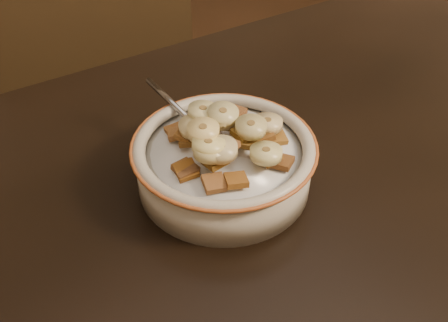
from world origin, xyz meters
TOP-DOWN VIEW (x-y plane):
  - chair at (-0.12, 0.60)m, footprint 0.51×0.51m
  - cereal_bowl at (-0.23, 0.16)m, footprint 0.18×0.18m
  - milk at (-0.23, 0.16)m, footprint 0.15×0.15m
  - spoon at (-0.23, 0.18)m, footprint 0.04×0.05m
  - cereal_square_0 at (-0.28, 0.15)m, footprint 0.02×0.02m
  - cereal_square_1 at (-0.26, 0.13)m, footprint 0.02×0.02m
  - cereal_square_2 at (-0.19, 0.17)m, footprint 0.02×0.02m
  - cereal_square_3 at (-0.26, 0.20)m, footprint 0.03×0.03m
  - cereal_square_4 at (-0.20, 0.11)m, footprint 0.02×0.02m
  - cereal_square_5 at (-0.28, 0.15)m, footprint 0.02×0.02m
  - cereal_square_6 at (-0.26, 0.18)m, footprint 0.03×0.03m
  - cereal_square_7 at (-0.20, 0.10)m, footprint 0.03×0.03m
  - cereal_square_8 at (-0.25, 0.11)m, footprint 0.03×0.03m
  - cereal_square_9 at (-0.18, 0.14)m, footprint 0.03×0.03m
  - cereal_square_10 at (-0.21, 0.15)m, footprint 0.02×0.02m
  - cereal_square_11 at (-0.19, 0.20)m, footprint 0.03×0.03m
  - cereal_square_12 at (-0.25, 0.21)m, footprint 0.02×0.02m
  - cereal_square_13 at (-0.25, 0.18)m, footprint 0.03×0.03m
  - cereal_square_14 at (-0.21, 0.20)m, footprint 0.03×0.03m
  - cereal_square_15 at (-0.23, 0.19)m, footprint 0.03×0.03m
  - cereal_square_16 at (-0.24, 0.14)m, footprint 0.02×0.02m
  - cereal_square_17 at (-0.20, 0.17)m, footprint 0.03×0.03m
  - cereal_square_18 at (-0.19, 0.20)m, footprint 0.03×0.03m
  - cereal_square_19 at (-0.27, 0.12)m, footprint 0.03×0.03m
  - cereal_square_20 at (-0.28, 0.15)m, footprint 0.02×0.02m
  - cereal_square_21 at (-0.21, 0.14)m, footprint 0.03×0.03m
  - cereal_square_22 at (-0.19, 0.14)m, footprint 0.03×0.03m
  - banana_slice_0 at (-0.25, 0.18)m, footprint 0.04×0.04m
  - banana_slice_1 at (-0.22, 0.17)m, footprint 0.04×0.04m
  - banana_slice_2 at (-0.26, 0.14)m, footprint 0.03×0.03m
  - banana_slice_3 at (-0.22, 0.17)m, footprint 0.03×0.03m
  - banana_slice_4 at (-0.26, 0.14)m, footprint 0.04×0.04m
  - banana_slice_5 at (-0.23, 0.19)m, footprint 0.03×0.03m
  - banana_slice_6 at (-0.18, 0.15)m, footprint 0.04×0.04m
  - banana_slice_7 at (-0.21, 0.14)m, footprint 0.04×0.04m
  - banana_slice_8 at (-0.25, 0.16)m, footprint 0.04×0.04m
  - banana_slice_9 at (-0.21, 0.11)m, footprint 0.04×0.04m
  - banana_slice_10 at (-0.25, 0.13)m, footprint 0.03×0.03m

SIDE VIEW (x-z plane):
  - chair at x=-0.12m, z-range 0.00..1.01m
  - cereal_bowl at x=-0.23m, z-range 0.75..0.79m
  - milk at x=-0.23m, z-range 0.79..0.79m
  - spoon at x=-0.23m, z-range 0.79..0.80m
  - cereal_square_12 at x=-0.25m, z-range 0.79..0.80m
  - cereal_square_9 at x=-0.18m, z-range 0.79..0.80m
  - cereal_square_5 at x=-0.28m, z-range 0.79..0.80m
  - cereal_square_7 at x=-0.20m, z-range 0.79..0.80m
  - cereal_square_18 at x=-0.19m, z-range 0.80..0.80m
  - cereal_square_14 at x=-0.21m, z-range 0.79..0.81m
  - cereal_square_11 at x=-0.19m, z-range 0.80..0.80m
  - cereal_square_20 at x=-0.28m, z-range 0.80..0.81m
  - cereal_square_0 at x=-0.28m, z-range 0.79..0.81m
  - cereal_square_19 at x=-0.27m, z-range 0.80..0.81m
  - cereal_square_3 at x=-0.26m, z-range 0.79..0.81m
  - cereal_square_4 at x=-0.20m, z-range 0.80..0.81m
  - cereal_square_8 at x=-0.25m, z-range 0.80..0.81m
  - cereal_square_13 at x=-0.25m, z-range 0.80..0.81m
  - cereal_square_22 at x=-0.19m, z-range 0.80..0.81m
  - cereal_square_2 at x=-0.19m, z-range 0.80..0.81m
  - cereal_square_15 at x=-0.23m, z-range 0.80..0.81m
  - cereal_square_6 at x=-0.26m, z-range 0.80..0.81m
  - cereal_square_1 at x=-0.26m, z-range 0.80..0.81m
  - cereal_square_17 at x=-0.20m, z-range 0.80..0.81m
  - cereal_square_21 at x=-0.21m, z-range 0.81..0.81m
  - banana_slice_6 at x=-0.18m, z-range 0.80..0.82m
  - banana_slice_9 at x=-0.21m, z-range 0.81..0.82m
  - cereal_square_16 at x=-0.24m, z-range 0.81..0.82m
  - cereal_square_10 at x=-0.21m, z-range 0.81..0.82m
  - banana_slice_0 at x=-0.25m, z-range 0.81..0.83m
  - banana_slice_4 at x=-0.26m, z-range 0.81..0.83m
  - banana_slice_10 at x=-0.25m, z-range 0.81..0.83m
  - banana_slice_7 at x=-0.21m, z-range 0.82..0.83m
  - banana_slice_3 at x=-0.22m, z-range 0.81..0.83m
  - banana_slice_5 at x=-0.23m, z-range 0.82..0.83m
  - banana_slice_2 at x=-0.26m, z-range 0.82..0.83m
  - banana_slice_1 at x=-0.22m, z-range 0.82..0.83m
  - banana_slice_8 at x=-0.25m, z-range 0.82..0.83m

